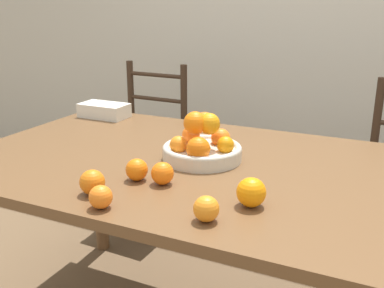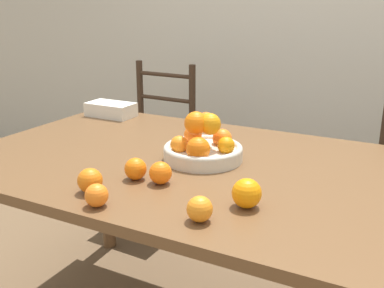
{
  "view_description": "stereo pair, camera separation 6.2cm",
  "coord_description": "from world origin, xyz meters",
  "px_view_note": "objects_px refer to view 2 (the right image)",
  "views": [
    {
      "loc": [
        0.54,
        -1.37,
        1.33
      ],
      "look_at": [
        -0.08,
        -0.06,
        0.86
      ],
      "focal_mm": 42.0,
      "sensor_mm": 36.0,
      "label": 1
    },
    {
      "loc": [
        0.59,
        -1.35,
        1.33
      ],
      "look_at": [
        -0.08,
        -0.06,
        0.86
      ],
      "focal_mm": 42.0,
      "sensor_mm": 36.0,
      "label": 2
    }
  ],
  "objects_px": {
    "fruit_bowl": "(203,146)",
    "orange_loose_5": "(97,195)",
    "orange_loose_1": "(90,181)",
    "orange_loose_3": "(161,173)",
    "orange_loose_2": "(136,169)",
    "orange_loose_4": "(200,209)",
    "orange_loose_0": "(247,193)",
    "chair_left": "(154,150)",
    "book_stack": "(111,110)"
  },
  "relations": [
    {
      "from": "fruit_bowl",
      "to": "orange_loose_5",
      "type": "xyz_separation_m",
      "value": [
        -0.09,
        -0.48,
        -0.02
      ]
    },
    {
      "from": "fruit_bowl",
      "to": "orange_loose_1",
      "type": "bearing_deg",
      "value": -112.31
    },
    {
      "from": "orange_loose_1",
      "to": "orange_loose_3",
      "type": "xyz_separation_m",
      "value": [
        0.15,
        0.16,
        -0.0
      ]
    },
    {
      "from": "orange_loose_2",
      "to": "fruit_bowl",
      "type": "bearing_deg",
      "value": 67.57
    },
    {
      "from": "orange_loose_4",
      "to": "fruit_bowl",
      "type": "bearing_deg",
      "value": 115.26
    },
    {
      "from": "orange_loose_0",
      "to": "chair_left",
      "type": "height_order",
      "value": "chair_left"
    },
    {
      "from": "orange_loose_0",
      "to": "book_stack",
      "type": "height_order",
      "value": "orange_loose_0"
    },
    {
      "from": "book_stack",
      "to": "orange_loose_4",
      "type": "bearing_deg",
      "value": -41.67
    },
    {
      "from": "orange_loose_4",
      "to": "chair_left",
      "type": "relative_size",
      "value": 0.07
    },
    {
      "from": "orange_loose_3",
      "to": "orange_loose_4",
      "type": "xyz_separation_m",
      "value": [
        0.22,
        -0.17,
        -0.0
      ]
    },
    {
      "from": "orange_loose_0",
      "to": "orange_loose_1",
      "type": "distance_m",
      "value": 0.47
    },
    {
      "from": "orange_loose_2",
      "to": "chair_left",
      "type": "relative_size",
      "value": 0.07
    },
    {
      "from": "orange_loose_3",
      "to": "orange_loose_4",
      "type": "height_order",
      "value": "orange_loose_3"
    },
    {
      "from": "orange_loose_5",
      "to": "book_stack",
      "type": "xyz_separation_m",
      "value": [
        -0.6,
        0.85,
        0.0
      ]
    },
    {
      "from": "orange_loose_0",
      "to": "orange_loose_3",
      "type": "distance_m",
      "value": 0.3
    },
    {
      "from": "orange_loose_4",
      "to": "orange_loose_5",
      "type": "bearing_deg",
      "value": -169.67
    },
    {
      "from": "orange_loose_1",
      "to": "orange_loose_0",
      "type": "bearing_deg",
      "value": 15.08
    },
    {
      "from": "orange_loose_4",
      "to": "book_stack",
      "type": "xyz_separation_m",
      "value": [
        -0.9,
        0.8,
        -0.0
      ]
    },
    {
      "from": "orange_loose_3",
      "to": "chair_left",
      "type": "height_order",
      "value": "chair_left"
    },
    {
      "from": "fruit_bowl",
      "to": "orange_loose_2",
      "type": "height_order",
      "value": "fruit_bowl"
    },
    {
      "from": "orange_loose_1",
      "to": "orange_loose_3",
      "type": "relative_size",
      "value": 1.05
    },
    {
      "from": "orange_loose_0",
      "to": "fruit_bowl",
      "type": "bearing_deg",
      "value": 133.56
    },
    {
      "from": "orange_loose_5",
      "to": "book_stack",
      "type": "bearing_deg",
      "value": 125.32
    },
    {
      "from": "orange_loose_5",
      "to": "chair_left",
      "type": "xyz_separation_m",
      "value": [
        -0.64,
        1.29,
        -0.35
      ]
    },
    {
      "from": "fruit_bowl",
      "to": "orange_loose_2",
      "type": "xyz_separation_m",
      "value": [
        -0.11,
        -0.27,
        -0.02
      ]
    },
    {
      "from": "chair_left",
      "to": "orange_loose_3",
      "type": "bearing_deg",
      "value": -54.21
    },
    {
      "from": "fruit_bowl",
      "to": "orange_loose_0",
      "type": "xyz_separation_m",
      "value": [
        0.28,
        -0.29,
        -0.01
      ]
    },
    {
      "from": "orange_loose_0",
      "to": "orange_loose_1",
      "type": "relative_size",
      "value": 1.11
    },
    {
      "from": "orange_loose_1",
      "to": "fruit_bowl",
      "type": "bearing_deg",
      "value": 67.69
    },
    {
      "from": "orange_loose_5",
      "to": "orange_loose_3",
      "type": "bearing_deg",
      "value": 72.35
    },
    {
      "from": "orange_loose_4",
      "to": "orange_loose_2",
      "type": "bearing_deg",
      "value": 152.43
    },
    {
      "from": "orange_loose_2",
      "to": "chair_left",
      "type": "bearing_deg",
      "value": 120.05
    },
    {
      "from": "book_stack",
      "to": "fruit_bowl",
      "type": "bearing_deg",
      "value": -28.01
    },
    {
      "from": "orange_loose_2",
      "to": "chair_left",
      "type": "xyz_separation_m",
      "value": [
        -0.62,
        1.08,
        -0.35
      ]
    },
    {
      "from": "fruit_bowl",
      "to": "orange_loose_1",
      "type": "xyz_separation_m",
      "value": [
        -0.17,
        -0.42,
        -0.02
      ]
    },
    {
      "from": "orange_loose_1",
      "to": "chair_left",
      "type": "relative_size",
      "value": 0.08
    },
    {
      "from": "fruit_bowl",
      "to": "orange_loose_4",
      "type": "bearing_deg",
      "value": -64.74
    },
    {
      "from": "fruit_bowl",
      "to": "book_stack",
      "type": "relative_size",
      "value": 1.21
    },
    {
      "from": "fruit_bowl",
      "to": "orange_loose_2",
      "type": "bearing_deg",
      "value": -112.43
    },
    {
      "from": "book_stack",
      "to": "chair_left",
      "type": "bearing_deg",
      "value": 94.95
    },
    {
      "from": "orange_loose_0",
      "to": "book_stack",
      "type": "bearing_deg",
      "value": 145.75
    },
    {
      "from": "chair_left",
      "to": "orange_loose_5",
      "type": "bearing_deg",
      "value": -61.47
    },
    {
      "from": "orange_loose_0",
      "to": "orange_loose_3",
      "type": "xyz_separation_m",
      "value": [
        -0.3,
        0.03,
        -0.01
      ]
    },
    {
      "from": "chair_left",
      "to": "orange_loose_0",
      "type": "bearing_deg",
      "value": -45.37
    },
    {
      "from": "orange_loose_4",
      "to": "chair_left",
      "type": "bearing_deg",
      "value": 127.02
    },
    {
      "from": "orange_loose_3",
      "to": "orange_loose_2",
      "type": "bearing_deg",
      "value": -175.78
    },
    {
      "from": "fruit_bowl",
      "to": "chair_left",
      "type": "xyz_separation_m",
      "value": [
        -0.73,
        0.81,
        -0.37
      ]
    },
    {
      "from": "fruit_bowl",
      "to": "orange_loose_5",
      "type": "height_order",
      "value": "fruit_bowl"
    },
    {
      "from": "orange_loose_1",
      "to": "orange_loose_5",
      "type": "height_order",
      "value": "orange_loose_1"
    },
    {
      "from": "orange_loose_5",
      "to": "orange_loose_0",
      "type": "bearing_deg",
      "value": 26.95
    }
  ]
}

